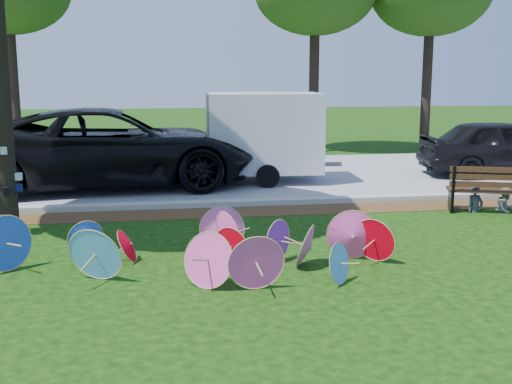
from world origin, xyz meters
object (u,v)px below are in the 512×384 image
Objects in this scene: cargo_trailer at (264,132)px; person_left at (476,186)px; black_van at (111,148)px; parasol_pile at (216,244)px; dark_pickup at (505,147)px; person_right at (507,187)px; park_bench at (493,189)px.

person_left is (3.79, -4.46, -0.78)m from cargo_trailer.
cargo_trailer is (4.00, 0.24, 0.32)m from black_van.
parasol_pile is 11.77m from dark_pickup.
black_van is at bearing 97.48° from dark_pickup.
park_bench is at bearing 170.87° from person_right.
person_right is (6.50, 3.14, 0.14)m from parasol_pile.
park_bench is (-2.82, -4.50, -0.31)m from dark_pickup.
person_left is at bearing -123.07° from black_van.
black_van is at bearing 136.28° from person_right.
dark_pickup is at bearing -93.43° from black_van.
cargo_trailer is 2.64× the size of person_left.
dark_pickup is 4.60× the size of person_right.
dark_pickup is at bearing 77.25° from park_bench.
parasol_pile is 7.92m from cargo_trailer.
cargo_trailer is 2.87× the size of person_right.
person_right is at bearing -16.82° from person_left.
park_bench is at bearing 154.22° from dark_pickup.
dark_pickup is (10.97, 0.22, -0.21)m from black_van.
park_bench is at bearing 26.67° from parasol_pile.
park_bench is 1.84× the size of person_right.
black_van is 1.54× the size of dark_pickup.
parasol_pile is 6.13× the size of person_right.
person_right reaches higher than parasol_pile.
person_left is 1.09× the size of person_right.
cargo_trailer is at bearing 117.94° from person_right.
parasol_pile is 5.64× the size of person_left.
black_van is 9.50m from person_right.
dark_pickup reaches higher than person_left.
black_van reaches higher than parasol_pile.
cargo_trailer is at bearing 75.19° from parasol_pile.
person_right is at bearing -41.45° from cargo_trailer.
black_van is 6.50× the size of person_left.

